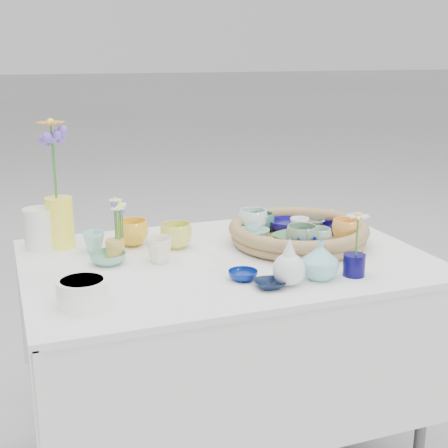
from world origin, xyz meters
name	(u,v)px	position (x,y,z in m)	size (l,w,h in m)	color
wicker_tray	(298,233)	(0.28, 0.05, 0.80)	(0.47, 0.47, 0.08)	brown
tray_ceramic_0	(286,225)	(0.28, 0.15, 0.80)	(0.13, 0.13, 0.04)	navy
tray_ceramic_1	(337,228)	(0.44, 0.07, 0.80)	(0.10, 0.10, 0.03)	black
tray_ceramic_2	(346,230)	(0.42, -0.02, 0.82)	(0.09, 0.09, 0.07)	#F5A945
tray_ceramic_3	(292,238)	(0.24, 0.02, 0.80)	(0.12, 0.12, 0.03)	#4E8B5C
tray_ceramic_4	(302,238)	(0.23, -0.06, 0.82)	(0.10, 0.10, 0.08)	gray
tray_ceramic_5	(254,234)	(0.14, 0.10, 0.80)	(0.11, 0.11, 0.03)	#A1D0CD
tray_ceramic_6	(253,221)	(0.17, 0.18, 0.82)	(0.10, 0.10, 0.08)	silver
tray_ceramic_7	(299,227)	(0.30, 0.09, 0.81)	(0.07, 0.07, 0.06)	white
tray_ceramic_8	(310,222)	(0.40, 0.19, 0.80)	(0.10, 0.10, 0.02)	#82B7F3
tray_ceramic_9	(307,247)	(0.22, -0.12, 0.81)	(0.06, 0.06, 0.06)	#000E6A
tray_ceramic_10	(261,245)	(0.12, -0.01, 0.80)	(0.10, 0.10, 0.03)	#FFF566
tray_ceramic_11	(319,238)	(0.30, -0.05, 0.81)	(0.08, 0.08, 0.06)	#9AC3B0
tray_ceramic_12	(263,222)	(0.21, 0.18, 0.82)	(0.08, 0.08, 0.06)	#396E59
loose_ceramic_0	(132,233)	(-0.25, 0.23, 0.81)	(0.11, 0.11, 0.09)	gold
loose_ceramic_1	(176,236)	(-0.12, 0.15, 0.81)	(0.11, 0.11, 0.08)	#D6D451
loose_ceramic_2	(108,258)	(-0.36, 0.07, 0.78)	(0.11, 0.11, 0.04)	#66A786
loose_ceramic_3	(159,250)	(-0.21, 0.03, 0.80)	(0.08, 0.08, 0.08)	beige
loose_ceramic_4	(243,275)	(-0.02, -0.20, 0.78)	(0.09, 0.09, 0.03)	navy
loose_ceramic_5	(94,242)	(-0.38, 0.20, 0.80)	(0.07, 0.07, 0.07)	#94D7CB
loose_ceramic_6	(270,284)	(0.02, -0.29, 0.78)	(0.09, 0.09, 0.02)	black
fluted_bowl	(83,292)	(-0.48, -0.23, 0.80)	(0.13, 0.13, 0.07)	white
bud_vase_paleblue	(289,261)	(0.08, -0.29, 0.84)	(0.09, 0.09, 0.14)	silver
bud_vase_seafoam	(320,260)	(0.19, -0.27, 0.82)	(0.11, 0.11, 0.11)	#7EC4C1
bud_vase_cobalt	(354,265)	(0.29, -0.28, 0.80)	(0.06, 0.06, 0.06)	#090445
single_daisy	(357,236)	(0.29, -0.29, 0.89)	(0.08, 0.08, 0.14)	white
tall_vase_yellow	(60,222)	(-0.48, 0.30, 0.85)	(0.09, 0.09, 0.17)	#FDF53E
gerbera	(53,161)	(-0.49, 0.29, 1.06)	(0.10, 0.10, 0.27)	orange
hydrangea	(55,167)	(-0.48, 0.31, 1.03)	(0.08, 0.08, 0.28)	#6457CC
white_pitcher	(40,229)	(-0.55, 0.30, 0.83)	(0.14, 0.10, 0.14)	silver
daisy_cup	(115,249)	(-0.33, 0.10, 0.80)	(0.06, 0.06, 0.06)	gold
daisy_posy	(117,219)	(-0.32, 0.11, 0.89)	(0.07, 0.07, 0.13)	white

